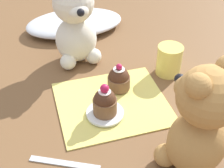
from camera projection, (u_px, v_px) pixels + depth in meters
The scene contains 10 objects.
ground_plane at pixel (112, 104), 0.70m from camera, with size 4.00×4.00×0.00m, color brown.
knitted_placemat at pixel (112, 103), 0.69m from camera, with size 0.24×0.21×0.01m, color #E0D166.
tulle_cloth at pixel (75, 23), 0.95m from camera, with size 0.29×0.18×0.04m, color silver.
teddy_bear_cream at pixel (75, 23), 0.77m from camera, with size 0.12×0.12×0.22m.
teddy_bear_tan at pixel (200, 122), 0.50m from camera, with size 0.14×0.13×0.22m.
cupcake_near_cream_bear at pixel (119, 79), 0.72m from camera, with size 0.05×0.05×0.07m.
saucer_plate at pixel (105, 113), 0.66m from camera, with size 0.08×0.08×0.01m, color silver.
cupcake_near_tan_bear at pixel (105, 102), 0.64m from camera, with size 0.05×0.05×0.07m.
juice_glass at pixel (169, 60), 0.76m from camera, with size 0.06×0.06×0.08m, color #EADB66.
teaspoon at pixel (65, 163), 0.57m from camera, with size 0.13×0.01×0.01m, color silver.
Camera 1 is at (-0.15, -0.49, 0.47)m, focal length 50.00 mm.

